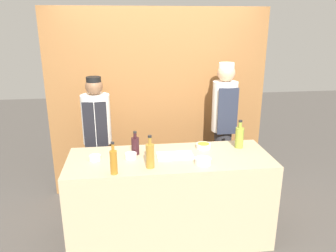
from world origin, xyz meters
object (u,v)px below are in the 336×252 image
Objects in this scene: sauce_bowl_green at (131,155)px; cutting_board at (175,156)px; sauce_bowl_purple at (203,161)px; sauce_bowl_white at (95,157)px; bottle_amber at (114,161)px; chef_right at (223,126)px; bottle_vinegar at (150,155)px; bottle_wine at (135,145)px; bottle_oil at (239,137)px; chef_left at (98,139)px; sauce_bowl_yellow at (203,146)px.

cutting_board is at bearing -1.53° from sauce_bowl_green.
sauce_bowl_purple is at bearing -41.18° from cutting_board.
bottle_amber is at bearing -59.38° from sauce_bowl_white.
sauce_bowl_green is 0.07× the size of chef_right.
bottle_wine is at bearing 110.29° from bottle_vinegar.
bottle_vinegar is at bearing -24.48° from sauce_bowl_white.
chef_right reaches higher than bottle_wine.
bottle_oil is at bearing 7.29° from sauce_bowl_green.
bottle_wine is 0.77m from chef_left.
chef_right is at bearing 55.10° from sauce_bowl_yellow.
sauce_bowl_white is at bearing 178.88° from cutting_board.
cutting_board is at bearing -41.71° from chef_left.
bottle_vinegar is at bearing -145.80° from sauce_bowl_yellow.
cutting_board is 1.48× the size of bottle_wine.
bottle_amber is at bearing -141.47° from chef_right.
sauce_bowl_white is 1.14m from sauce_bowl_yellow.
bottle_vinegar reaches higher than sauce_bowl_white.
chef_left reaches higher than bottle_vinegar.
sauce_bowl_green is at bearing -167.40° from sauce_bowl_yellow.
chef_left reaches higher than bottle_oil.
bottle_vinegar is 0.19× the size of chef_left.
bottle_amber is 1.68m from chef_right.
chef_right is (1.51, 0.72, 0.03)m from sauce_bowl_white.
chef_left is at bearing 124.91° from bottle_wine.
bottle_amber reaches higher than bottle_wine.
chef_left reaches higher than bottle_wine.
chef_right is at bearing 90.24° from bottle_oil.
sauce_bowl_green is 0.38× the size of bottle_amber.
cutting_board is at bearing 138.82° from sauce_bowl_purple.
bottle_wine is (-0.73, -0.07, 0.07)m from sauce_bowl_yellow.
sauce_bowl_purple reaches higher than sauce_bowl_yellow.
sauce_bowl_white is 0.31× the size of cutting_board.
sauce_bowl_green is 0.32× the size of cutting_board.
sauce_bowl_white is 0.59m from bottle_vinegar.
bottle_wine is at bearing -150.88° from chef_right.
bottle_vinegar reaches higher than bottle_amber.
sauce_bowl_yellow is (0.78, 0.17, -0.00)m from sauce_bowl_green.
bottle_amber is at bearing -152.28° from cutting_board.
chef_left reaches higher than sauce_bowl_purple.
bottle_oil is (1.16, 0.15, 0.09)m from sauce_bowl_green.
sauce_bowl_purple is 1.35× the size of sauce_bowl_green.
bottle_vinegar is 1.05× the size of bottle_amber.
bottle_amber reaches higher than sauce_bowl_purple.
cutting_board is at bearing -134.39° from chef_right.
sauce_bowl_yellow is at bearing 8.58° from sauce_bowl_white.
sauce_bowl_yellow is at bearing 34.20° from bottle_vinegar.
sauce_bowl_yellow is 1.28m from chef_left.
bottle_amber is 0.48m from bottle_wine.
sauce_bowl_green is at bearing -115.67° from bottle_wine.
bottle_oil is 0.58m from chef_right.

